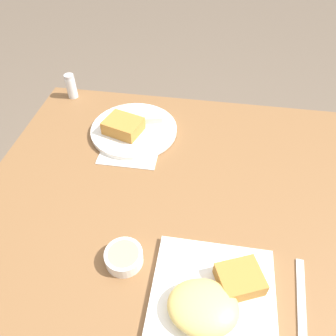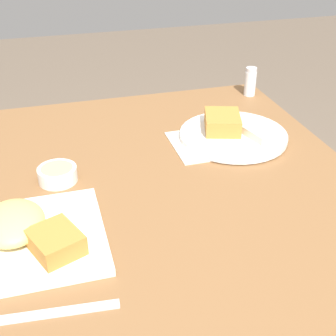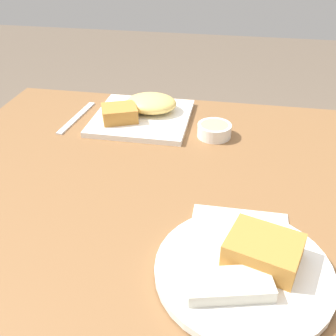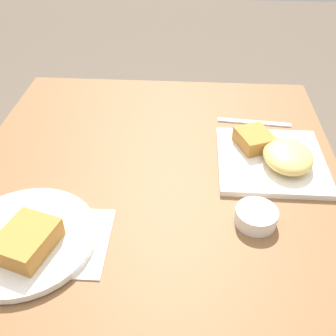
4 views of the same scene
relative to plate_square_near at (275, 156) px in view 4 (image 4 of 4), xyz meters
name	(u,v)px [view 4 (image 4 of 4)]	position (x,y,z in m)	size (l,w,h in m)	color
dining_table	(153,214)	(-0.10, 0.28, -0.10)	(1.03, 0.86, 0.71)	brown
menu_card	(45,240)	(-0.27, 0.46, -0.02)	(0.17, 0.24, 0.00)	silver
plate_square_near	(275,156)	(0.00, 0.00, 0.00)	(0.25, 0.25, 0.06)	white
plate_oval_far	(23,238)	(-0.28, 0.50, 0.00)	(0.27, 0.27, 0.05)	white
sauce_ramekin	(256,216)	(-0.19, 0.06, 0.00)	(0.08, 0.08, 0.03)	white
butter_knife	(254,122)	(0.17, 0.03, -0.02)	(0.03, 0.20, 0.00)	silver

